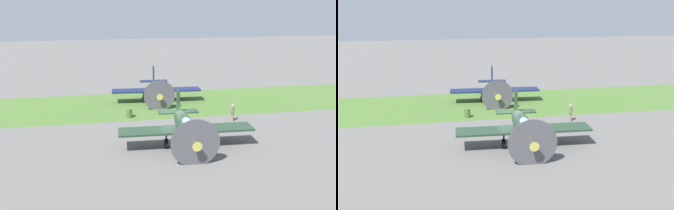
{
  "view_description": "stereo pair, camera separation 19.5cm",
  "coord_description": "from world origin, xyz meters",
  "views": [
    {
      "loc": [
        6.1,
        30.03,
        11.33
      ],
      "look_at": [
        -0.11,
        -3.87,
        1.4
      ],
      "focal_mm": 39.31,
      "sensor_mm": 36.0,
      "label": 1
    },
    {
      "loc": [
        5.91,
        30.07,
        11.33
      ],
      "look_at": [
        -0.11,
        -3.87,
        1.4
      ],
      "focal_mm": 39.31,
      "sensor_mm": 36.0,
      "label": 2
    }
  ],
  "objects": [
    {
      "name": "grass_verge",
      "position": [
        0.0,
        -9.27,
        0.0
      ],
      "size": [
        120.0,
        11.0,
        0.01
      ],
      "primitive_type": "cube",
      "color": "#476B2D",
      "rests_on": "ground"
    },
    {
      "name": "airplane_wingman",
      "position": [
        0.04,
        -10.54,
        1.51
      ],
      "size": [
        10.15,
        8.03,
        3.62
      ],
      "rotation": [
        0.0,
        0.0,
        -0.05
      ],
      "color": "#141E47",
      "rests_on": "ground"
    },
    {
      "name": "fuel_drum",
      "position": [
        3.61,
        -4.92,
        0.45
      ],
      "size": [
        0.6,
        0.6,
        0.9
      ],
      "primitive_type": "cylinder",
      "color": "#476633",
      "rests_on": "ground"
    },
    {
      "name": "ground_plane",
      "position": [
        0.0,
        0.0,
        0.0
      ],
      "size": [
        160.0,
        160.0,
        0.0
      ],
      "primitive_type": "plane",
      "color": "#605E5B"
    },
    {
      "name": "airplane_lead",
      "position": [
        -0.26,
        3.12,
        1.61
      ],
      "size": [
        10.74,
        8.51,
        3.84
      ],
      "rotation": [
        0.0,
        0.0,
        -0.04
      ],
      "color": "#233D28",
      "rests_on": "ground"
    },
    {
      "name": "ground_crew_chief",
      "position": [
        -6.08,
        -2.02,
        0.91
      ],
      "size": [
        0.46,
        0.5,
        1.73
      ],
      "rotation": [
        0.0,
        0.0,
        0.83
      ],
      "color": "#847A5B",
      "rests_on": "ground"
    }
  ]
}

